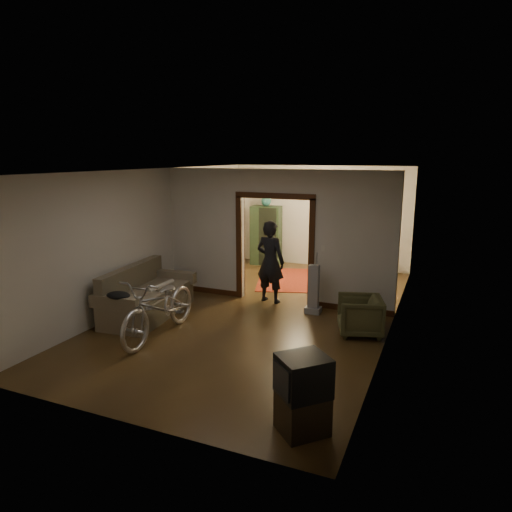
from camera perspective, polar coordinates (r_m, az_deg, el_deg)
The scene contains 24 objects.
floor at distance 9.25m, azimuth 0.73°, elevation -6.90°, with size 5.00×8.50×0.01m, color #372511.
ceiling at distance 8.73m, azimuth 0.78°, elevation 10.70°, with size 5.00×8.50×0.01m, color white.
wall_back at distance 12.88m, azimuth 7.93°, elevation 4.91°, with size 5.00×0.02×2.80m, color beige.
wall_left at distance 10.08m, azimuth -12.54°, elevation 2.65°, with size 0.02×8.50×2.80m, color beige.
wall_right at distance 8.29m, azimuth 16.96°, elevation 0.31°, with size 0.02×8.50×2.80m, color beige.
partition_wall at distance 9.57m, azimuth 2.45°, elevation 2.42°, with size 5.00×0.14×2.80m, color beige.
door_casing at distance 9.63m, azimuth 2.43°, elevation 0.66°, with size 1.74×0.20×2.32m, color #371B0C.
far_window at distance 12.66m, azimuth 10.97°, elevation 5.36°, with size 0.98×0.06×1.28m, color black.
chandelier at distance 11.11m, azimuth 5.69°, elevation 8.70°, with size 0.24×0.24×0.24m, color #FFE0A5.
light_switch at distance 9.22m, azimuth 8.39°, elevation 0.96°, with size 0.08×0.01×0.12m, color silver.
sofa at distance 9.11m, azimuth -13.37°, elevation -4.39°, with size 0.94×2.09×0.96m, color brown.
rolled_paper at distance 9.27m, azimuth -11.80°, elevation -3.70°, with size 0.10×0.10×0.81m, color beige.
jacket at distance 8.34m, azimuth -16.84°, elevation -4.73°, with size 0.44×0.33×0.13m, color black.
bicycle at distance 8.00m, azimuth -11.91°, elevation -6.15°, with size 0.73×2.10×1.10m, color silver.
armchair at distance 8.21m, azimuth 12.86°, elevation -7.26°, with size 0.73×0.75×0.68m, color #474728.
tv_stand at distance 5.47m, azimuth 5.82°, elevation -18.88°, with size 0.51×0.46×0.46m, color black.
crt_tv at distance 5.25m, azimuth 5.93°, elevation -14.67°, with size 0.53×0.47×0.46m, color black.
vacuum at distance 9.08m, azimuth 7.21°, elevation -4.13°, with size 0.30×0.24×0.98m, color gray.
person at distance 9.61m, azimuth 1.80°, elevation -0.72°, with size 0.64×0.42×1.75m, color black.
oriental_rug at distance 11.54m, azimuth 4.60°, elevation -2.95°, with size 1.71×2.24×0.02m, color maroon.
locker at distance 13.00m, azimuth 1.26°, elevation 2.59°, with size 0.84×0.47×1.67m, color #233821.
globe at distance 12.85m, azimuth 1.28°, elevation 7.43°, with size 0.28×0.28×0.28m, color #1E5972.
desk at distance 12.15m, azimuth 11.84°, elevation -0.56°, with size 1.04×0.58×0.77m, color black.
desk_chair at distance 11.89m, azimuth 8.76°, elevation -0.34°, with size 0.41×0.41×0.92m, color black.
Camera 1 is at (3.29, -8.09, 3.07)m, focal length 32.00 mm.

